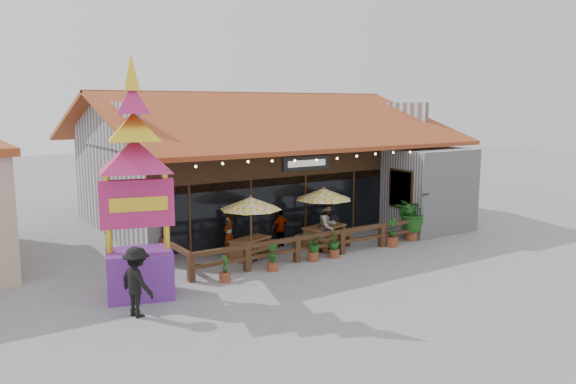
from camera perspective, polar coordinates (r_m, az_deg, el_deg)
ground at (r=21.74m, az=5.64°, el=-5.81°), size 100.00×100.00×0.00m
restaurant_building at (r=26.83m, az=-2.75°, el=1.81°), size 15.50×14.73×6.09m
patio_railing at (r=20.07m, az=1.12°, el=-5.20°), size 10.00×2.60×0.92m
umbrella_left at (r=19.72m, az=-3.81°, el=-1.17°), size 2.43×2.43×2.36m
umbrella_right at (r=21.76m, az=3.64°, el=-0.22°), size 2.74×2.74×2.37m
picnic_table_left at (r=20.32m, az=-3.85°, el=-5.38°), size 1.88×1.74×0.74m
picnic_table_right at (r=21.89m, az=3.70°, el=-4.15°), size 2.07×1.89×0.85m
thai_sign_tower at (r=16.21m, az=-15.26°, el=2.97°), size 3.35×3.35×7.41m
tropical_plant at (r=23.41m, az=12.48°, el=-2.05°), size 1.80×1.69×2.00m
diner_a at (r=20.50m, az=-6.03°, el=-4.36°), size 0.71×0.67×1.64m
diner_b at (r=21.24m, az=4.09°, el=-3.50°), size 1.09×0.95×1.91m
diner_c at (r=21.89m, az=-0.78°, el=-3.69°), size 0.90×0.47×1.47m
pedestrian at (r=15.29m, az=-15.10°, el=-8.81°), size 1.00×1.35×1.86m
planter_a at (r=17.80m, az=-6.43°, el=-7.90°), size 0.38×0.37×0.90m
planter_b at (r=18.82m, az=-1.62°, el=-6.79°), size 0.37×0.37×0.91m
planter_c at (r=19.97m, az=2.58°, el=-5.47°), size 0.75×0.71×0.98m
planter_d at (r=20.46m, az=4.73°, el=-5.44°), size 0.48×0.48×0.93m
planter_e at (r=22.34m, az=10.54°, el=-4.28°), size 0.46×0.47×1.12m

